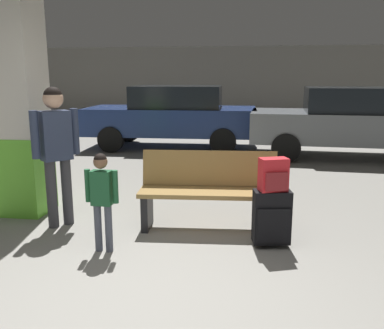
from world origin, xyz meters
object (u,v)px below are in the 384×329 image
structural_pillar (19,102)px  child (102,192)px  parked_car_far (173,115)px  suitcase (272,217)px  adult (56,142)px  bench (209,191)px  backpack_bright (274,175)px  parked_car_near (350,121)px

structural_pillar → child: size_ratio=2.84×
structural_pillar → child: (1.43, -1.07, -0.81)m
structural_pillar → parked_car_far: structural_pillar is taller
structural_pillar → suitcase: bearing=-12.9°
child → adult: adult is taller
bench → backpack_bright: (0.71, -0.49, 0.33)m
child → structural_pillar: bearing=143.1°
structural_pillar → adult: 0.89m
structural_pillar → adult: structural_pillar is taller
structural_pillar → suitcase: 3.39m
bench → child: bearing=-139.3°
child → suitcase: bearing=11.8°
parked_car_far → adult: bearing=-93.2°
backpack_bright → parked_car_far: bearing=109.9°
suitcase → backpack_bright: size_ratio=1.78×
backpack_bright → parked_car_near: bearing=70.2°
bench → parked_car_near: bearing=61.3°
child → parked_car_far: parked_car_far is taller
parked_car_near → adult: bearing=-131.4°
bench → child: size_ratio=1.61×
bench → backpack_bright: 0.92m
adult → suitcase: bearing=-6.8°
backpack_bright → parked_car_far: (-2.14, 5.91, 0.03)m
backpack_bright → structural_pillar: bearing=167.1°
bench → parked_car_near: 5.37m
suitcase → backpack_bright: 0.45m
suitcase → parked_car_near: parked_car_near is taller
parked_car_near → bench: bearing=-118.7°
child → parked_car_near: size_ratio=0.24×
parked_car_far → parked_car_near: same height
suitcase → adult: (-2.46, 0.29, 0.69)m
backpack_bright → parked_car_near: 5.52m
suitcase → parked_car_far: parked_car_far is taller
child → adult: bearing=139.8°
parked_car_far → backpack_bright: bearing=-70.1°
child → parked_car_far: size_ratio=0.24×
structural_pillar → parked_car_near: bearing=41.9°
bench → suitcase: bench is taller
structural_pillar → suitcase: structural_pillar is taller
backpack_bright → suitcase: bearing=172.6°
suitcase → parked_car_near: size_ratio=0.14×
child → parked_car_near: (3.56, 5.55, 0.18)m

